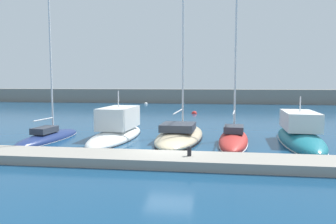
% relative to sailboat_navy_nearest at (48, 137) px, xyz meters
% --- Properties ---
extents(ground_plane, '(120.00, 120.00, 0.00)m').
position_rel_sailboat_navy_nearest_xyz_m(ground_plane, '(8.81, -3.82, -0.21)').
color(ground_plane, navy).
extents(dock_pier, '(21.65, 2.30, 0.45)m').
position_rel_sailboat_navy_nearest_xyz_m(dock_pier, '(8.81, -5.21, 0.02)').
color(dock_pier, gray).
rests_on(dock_pier, ground_plane).
extents(breakwater_seawall, '(108.00, 3.43, 2.61)m').
position_rel_sailboat_navy_nearest_xyz_m(breakwater_seawall, '(8.81, 39.79, 1.10)').
color(breakwater_seawall, gray).
rests_on(breakwater_seawall, ground_plane).
extents(sailboat_navy_nearest, '(2.30, 7.05, 12.91)m').
position_rel_sailboat_navy_nearest_xyz_m(sailboat_navy_nearest, '(0.00, 0.00, 0.00)').
color(sailboat_navy_nearest, navy).
rests_on(sailboat_navy_nearest, ground_plane).
extents(motorboat_white_second, '(2.94, 8.74, 3.75)m').
position_rel_sailboat_navy_nearest_xyz_m(motorboat_white_second, '(4.38, 1.47, 0.37)').
color(motorboat_white_second, white).
rests_on(motorboat_white_second, ground_plane).
extents(sailboat_sand_third, '(3.50, 9.45, 17.52)m').
position_rel_sailboat_navy_nearest_xyz_m(sailboat_sand_third, '(8.82, 1.61, 0.09)').
color(sailboat_sand_third, beige).
rests_on(sailboat_sand_third, ground_plane).
extents(sailboat_red_fourth, '(2.55, 7.78, 13.38)m').
position_rel_sailboat_navy_nearest_xyz_m(sailboat_red_fourth, '(12.41, 0.80, 0.10)').
color(sailboat_red_fourth, '#B72D28').
rests_on(sailboat_red_fourth, ground_plane).
extents(motorboat_teal_fifth, '(3.04, 9.70, 3.41)m').
position_rel_sailboat_navy_nearest_xyz_m(motorboat_teal_fifth, '(16.67, 1.43, 0.31)').
color(motorboat_teal_fifth, '#19707F').
rests_on(motorboat_teal_fifth, ground_plane).
extents(mooring_buoy_white, '(0.63, 0.63, 0.63)m').
position_rel_sailboat_navy_nearest_xyz_m(mooring_buoy_white, '(-0.76, 35.64, -0.21)').
color(mooring_buoy_white, white).
rests_on(mooring_buoy_white, ground_plane).
extents(mooring_buoy_red, '(0.68, 0.68, 0.68)m').
position_rel_sailboat_navy_nearest_xyz_m(mooring_buoy_red, '(8.81, 19.45, -0.21)').
color(mooring_buoy_red, red).
rests_on(mooring_buoy_red, ground_plane).
extents(dock_bollard, '(0.20, 0.20, 0.44)m').
position_rel_sailboat_navy_nearest_xyz_m(dock_bollard, '(9.95, -5.21, 0.46)').
color(dock_bollard, black).
rests_on(dock_bollard, dock_pier).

